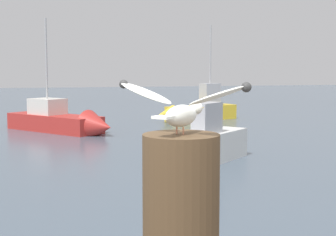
# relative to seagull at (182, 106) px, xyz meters

# --- Properties ---
(seagull) EXTENTS (0.54, 0.58, 0.25)m
(seagull) POSITION_rel_seagull_xyz_m (0.00, 0.00, 0.00)
(seagull) COLOR tan
(seagull) RESTS_ON mooring_post
(boat_red) EXTENTS (4.22, 4.82, 4.65)m
(boat_red) POSITION_rel_seagull_xyz_m (0.20, 17.63, -1.93)
(boat_red) COLOR #B72D28
(boat_red) RESTS_ON ground_plane
(boat_yellow) EXTENTS (4.28, 2.25, 4.50)m
(boat_yellow) POSITION_rel_seagull_xyz_m (6.48, 20.49, -1.84)
(boat_yellow) COLOR yellow
(boat_yellow) RESTS_ON ground_plane
(boat_white) EXTENTS (3.08, 2.88, 1.60)m
(boat_white) POSITION_rel_seagull_xyz_m (3.79, 10.46, -1.84)
(boat_white) COLOR silver
(boat_white) RESTS_ON ground_plane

